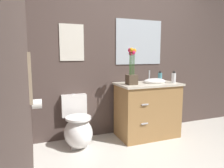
# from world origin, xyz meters

# --- Properties ---
(wall_back) EXTENTS (4.56, 0.05, 2.50)m
(wall_back) POSITION_xyz_m (0.20, 1.49, 1.25)
(wall_back) COLOR #4C3D38
(wall_back) RESTS_ON ground_plane
(wall_left) EXTENTS (0.05, 4.10, 2.50)m
(wall_left) POSITION_xyz_m (-1.49, 0.44, 1.25)
(wall_left) COLOR #4C3D38
(wall_left) RESTS_ON ground_plane
(toilet) EXTENTS (0.38, 0.59, 0.69)m
(toilet) POSITION_xyz_m (-0.88, 1.19, 0.24)
(toilet) COLOR white
(toilet) RESTS_ON ground_plane
(vanity_cabinet) EXTENTS (0.94, 0.56, 1.01)m
(vanity_cabinet) POSITION_xyz_m (0.20, 1.17, 0.43)
(vanity_cabinet) COLOR #9E7242
(vanity_cabinet) RESTS_ON ground_plane
(flower_vase) EXTENTS (0.14, 0.14, 0.52)m
(flower_vase) POSITION_xyz_m (-0.10, 1.12, 1.01)
(flower_vase) COLOR #4C3D2D
(flower_vase) RESTS_ON vanity_cabinet
(soap_bottle) EXTENTS (0.06, 0.06, 0.18)m
(soap_bottle) POSITION_xyz_m (0.57, 1.04, 0.91)
(soap_bottle) COLOR white
(soap_bottle) RESTS_ON vanity_cabinet
(lotion_bottle) EXTENTS (0.07, 0.07, 0.16)m
(lotion_bottle) POSITION_xyz_m (0.50, 1.29, 0.90)
(lotion_bottle) COLOR teal
(lotion_bottle) RESTS_ON vanity_cabinet
(wall_poster) EXTENTS (0.34, 0.01, 0.51)m
(wall_poster) POSITION_xyz_m (-0.88, 1.46, 1.42)
(wall_poster) COLOR silver
(wall_mirror) EXTENTS (0.80, 0.01, 0.70)m
(wall_mirror) POSITION_xyz_m (0.19, 1.46, 1.45)
(wall_mirror) COLOR #B2BCC6
(hanging_towel) EXTENTS (0.03, 0.28, 0.52)m
(hanging_towel) POSITION_xyz_m (-1.45, 0.78, 1.01)
(hanging_towel) COLOR gray
(toilet_paper_roll) EXTENTS (0.11, 0.11, 0.11)m
(toilet_paper_roll) POSITION_xyz_m (-1.39, 1.00, 0.68)
(toilet_paper_roll) COLOR white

